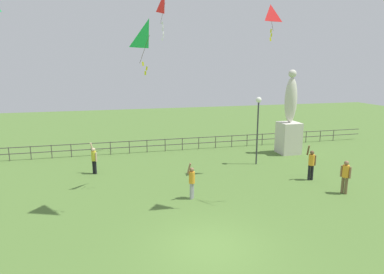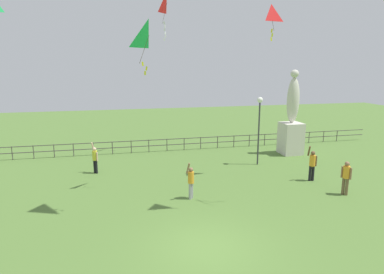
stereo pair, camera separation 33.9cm
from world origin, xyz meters
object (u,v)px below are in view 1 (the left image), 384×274
object	(u,v)px
person_1	(192,180)
person_2	(94,159)
person_0	(311,163)
statue_monument	(289,125)
lamppost	(258,116)
kite_0	(149,36)
kite_1	(165,4)
kite_2	(270,15)
person_3	(345,175)

from	to	relation	value
person_1	person_2	xyz separation A→B (m)	(-4.70, 5.17, 0.01)
person_0	person_1	size ratio (longest dim) A/B	1.09
statue_monument	lamppost	distance (m)	4.16
person_0	kite_0	bearing A→B (deg)	175.88
person_2	person_0	bearing A→B (deg)	-19.40
person_0	statue_monument	bearing A→B (deg)	71.93
person_0	kite_1	bearing A→B (deg)	129.20
statue_monument	kite_0	bearing A→B (deg)	-154.86
person_1	kite_1	world-z (taller)	kite_1
statue_monument	kite_0	size ratio (longest dim) A/B	2.40
person_2	kite_2	bearing A→B (deg)	-14.18
lamppost	kite_2	xyz separation A→B (m)	(-0.46, -1.94, 5.85)
lamppost	kite_1	bearing A→B (deg)	137.95
person_2	person_3	world-z (taller)	person_2
kite_0	kite_2	xyz separation A→B (m)	(6.77, 1.07, 1.34)
kite_2	person_0	bearing A→B (deg)	-39.29
statue_monument	kite_1	world-z (taller)	kite_1
statue_monument	person_2	world-z (taller)	statue_monument
kite_1	person_1	bearing A→B (deg)	-92.76
lamppost	person_1	size ratio (longest dim) A/B	2.38
person_3	kite_0	world-z (taller)	kite_0
statue_monument	kite_2	distance (m)	8.91
lamppost	kite_1	xyz separation A→B (m)	(-5.12, 4.61, 7.27)
person_0	kite_0	distance (m)	11.13
statue_monument	kite_1	bearing A→B (deg)	163.11
lamppost	person_3	distance (m)	6.64
kite_0	person_0	bearing A→B (deg)	-4.12
kite_0	statue_monument	bearing A→B (deg)	25.14
person_0	kite_0	world-z (taller)	kite_0
person_0	kite_2	size ratio (longest dim) A/B	1.05
statue_monument	lamppost	bearing A→B (deg)	-149.98
person_0	kite_2	bearing A→B (deg)	140.71
person_0	kite_1	distance (m)	14.26
person_0	kite_2	world-z (taller)	kite_2
person_2	kite_2	size ratio (longest dim) A/B	0.98
person_3	kite_1	size ratio (longest dim) A/B	0.53
person_0	person_1	bearing A→B (deg)	-172.17
person_2	kite_1	size ratio (longest dim) A/B	0.58
statue_monument	person_3	world-z (taller)	statue_monument
kite_2	person_3	bearing A→B (deg)	-57.31
lamppost	person_1	xyz separation A→B (m)	(-5.56, -4.64, -2.28)
person_3	person_2	bearing A→B (deg)	152.45
person_2	person_3	size ratio (longest dim) A/B	1.09
person_3	person_1	bearing A→B (deg)	170.64
person_1	kite_0	distance (m)	7.18
person_1	kite_1	bearing A→B (deg)	87.24
person_1	person_3	xyz separation A→B (m)	(7.64, -1.26, 0.06)
lamppost	person_0	distance (m)	4.56
person_3	lamppost	bearing A→B (deg)	109.37
person_1	kite_0	world-z (taller)	kite_0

